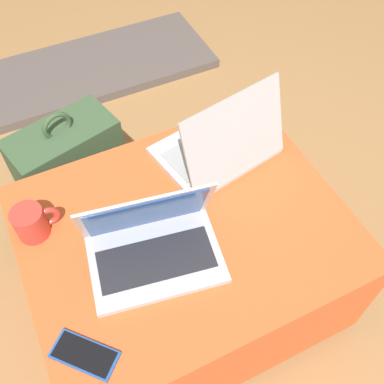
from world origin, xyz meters
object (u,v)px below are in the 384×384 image
(backpack, at_px, (72,174))
(cell_phone, at_px, (84,355))
(coffee_mug, at_px, (32,222))
(laptop_far, at_px, (221,146))
(laptop_near, at_px, (152,243))

(backpack, bearing_deg, cell_phone, 64.82)
(cell_phone, height_order, coffee_mug, coffee_mug)
(laptop_far, bearing_deg, backpack, -49.91)
(laptop_far, height_order, cell_phone, laptop_far)
(laptop_far, distance_m, cell_phone, 0.68)
(backpack, height_order, coffee_mug, coffee_mug)
(cell_phone, bearing_deg, backpack, -143.49)
(laptop_far, xyz_separation_m, cell_phone, (-0.56, -0.39, -0.05))
(laptop_far, relative_size, coffee_mug, 3.09)
(cell_phone, bearing_deg, laptop_far, 172.54)
(laptop_near, relative_size, laptop_far, 0.98)
(laptop_near, height_order, laptop_far, laptop_far)
(laptop_far, bearing_deg, laptop_near, 23.98)
(laptop_near, bearing_deg, cell_phone, -134.33)
(cell_phone, xyz_separation_m, coffee_mug, (-0.02, 0.38, 0.04))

